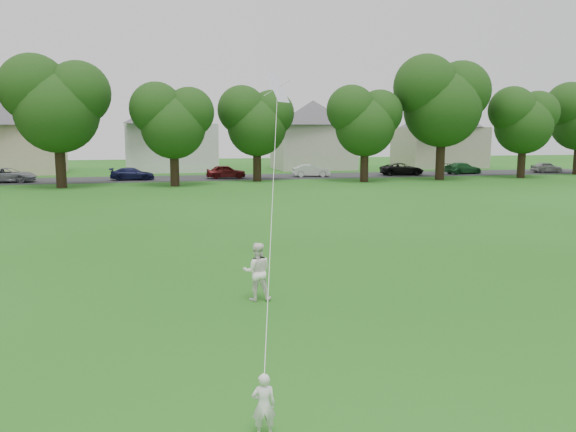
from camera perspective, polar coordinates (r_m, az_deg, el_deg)
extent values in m
plane|color=#1C5012|center=(11.94, -4.37, -12.64)|extent=(160.00, 160.00, 0.00)
cube|color=#2D2D30|center=(53.21, -11.34, 3.77)|extent=(90.00, 7.00, 0.01)
imported|color=white|center=(8.40, -2.48, -18.64)|extent=(0.36, 0.25, 0.95)
imported|color=white|center=(14.50, -3.16, -5.65)|extent=(0.79, 0.65, 1.51)
plane|color=white|center=(18.58, -1.06, 12.93)|extent=(1.03, 1.11, 0.94)
cylinder|color=white|center=(13.04, -1.50, 3.69)|extent=(0.01, 0.01, 12.16)
cylinder|color=black|center=(46.79, -22.12, 5.07)|extent=(0.78, 0.78, 3.92)
cylinder|color=black|center=(45.70, -11.45, 4.98)|extent=(0.71, 0.71, 3.17)
cylinder|color=black|center=(49.21, -3.16, 5.40)|extent=(0.71, 0.71, 3.20)
cylinder|color=black|center=(49.15, 7.76, 5.33)|extent=(0.71, 0.71, 3.20)
cylinder|color=black|center=(52.65, 15.22, 5.92)|extent=(0.81, 0.81, 4.29)
cylinder|color=black|center=(57.31, 22.63, 5.25)|extent=(0.72, 0.72, 3.28)
imported|color=gray|center=(53.59, -26.52, 3.73)|extent=(4.64, 2.48, 1.24)
imported|color=#111437|center=(52.19, -15.53, 4.15)|extent=(3.94, 1.78, 1.12)
imported|color=#591113|center=(52.51, -6.32, 4.51)|extent=(3.67, 1.50, 1.25)
imported|color=silver|center=(54.10, 2.37, 4.63)|extent=(3.67, 1.56, 1.18)
imported|color=black|center=(57.33, 11.50, 4.70)|extent=(4.46, 2.41, 1.19)
imported|color=#1B5125|center=(60.45, 17.35, 4.65)|extent=(4.15, 2.13, 1.15)
imported|color=#B9B9B9|center=(65.99, 24.78, 4.53)|extent=(3.28, 1.39, 1.11)
cube|color=beige|center=(64.64, -26.11, 6.09)|extent=(9.43, 6.96, 4.98)
pyramid|color=#4B494E|center=(64.71, -26.42, 10.71)|extent=(13.60, 13.60, 2.74)
cube|color=silver|center=(63.05, -11.71, 6.81)|extent=(9.54, 6.48, 5.13)
pyramid|color=#4B494E|center=(63.13, -11.86, 11.70)|extent=(13.76, 13.76, 2.82)
cube|color=beige|center=(65.46, 2.53, 7.01)|extent=(8.61, 7.29, 5.07)
pyramid|color=#4B494E|center=(65.53, 2.56, 11.66)|extent=(12.43, 12.43, 2.79)
cube|color=#B2AA94|center=(71.46, 15.07, 6.76)|extent=(9.62, 7.33, 4.83)
pyramid|color=#4B494E|center=(71.50, 15.23, 10.83)|extent=(13.87, 13.87, 2.66)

